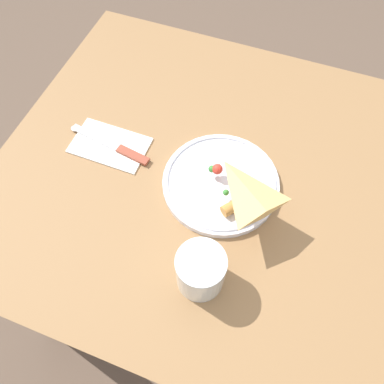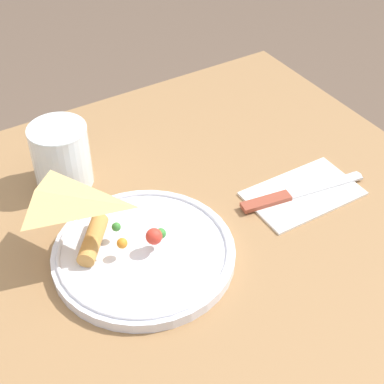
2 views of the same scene
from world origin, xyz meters
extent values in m
cube|color=olive|center=(0.00, 0.00, 0.72)|extent=(0.95, 0.84, 0.03)
cube|color=brown|center=(0.43, 0.37, 0.35)|extent=(0.06, 0.06, 0.71)
cylinder|color=white|center=(-0.02, 0.02, 0.75)|extent=(0.25, 0.25, 0.02)
torus|color=white|center=(-0.02, 0.02, 0.76)|extent=(0.23, 0.23, 0.01)
pyramid|color=#E0B266|center=(-0.02, 0.02, 0.76)|extent=(0.16, 0.15, 0.02)
cylinder|color=#C68942|center=(-0.08, 0.06, 0.77)|extent=(0.07, 0.08, 0.02)
sphere|color=orange|center=(-0.05, 0.03, 0.78)|extent=(0.01, 0.01, 0.01)
sphere|color=#388433|center=(0.00, 0.02, 0.78)|extent=(0.01, 0.01, 0.01)
sphere|color=red|center=(-0.01, 0.01, 0.78)|extent=(0.02, 0.02, 0.02)
sphere|color=#388433|center=(-0.04, 0.06, 0.78)|extent=(0.01, 0.01, 0.01)
cylinder|color=white|center=(-0.05, 0.23, 0.79)|extent=(0.09, 0.09, 0.10)
cylinder|color=#B27F42|center=(-0.05, 0.23, 0.78)|extent=(0.08, 0.08, 0.08)
torus|color=white|center=(-0.05, 0.23, 0.84)|extent=(0.09, 0.09, 0.00)
cube|color=white|center=(0.25, 0.01, 0.74)|extent=(0.17, 0.11, 0.00)
cube|color=#99422D|center=(0.18, 0.02, 0.75)|extent=(0.08, 0.03, 0.01)
cube|color=silver|center=(0.28, 0.01, 0.74)|extent=(0.13, 0.04, 0.00)
ellipsoid|color=silver|center=(0.34, 0.00, 0.74)|extent=(0.02, 0.02, 0.00)
camera|label=1|loc=(-0.11, 0.42, 1.43)|focal=35.00mm
camera|label=2|loc=(-0.25, -0.48, 1.33)|focal=55.00mm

